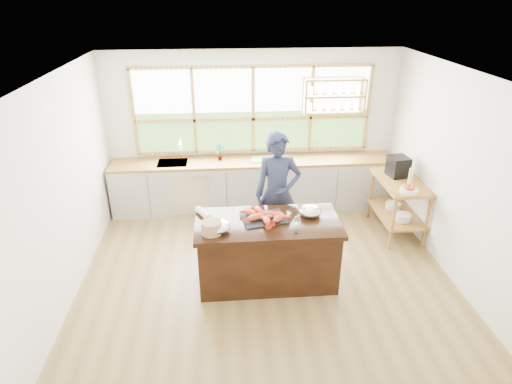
{
  "coord_description": "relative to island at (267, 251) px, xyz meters",
  "views": [
    {
      "loc": [
        -0.54,
        -4.9,
        3.6
      ],
      "look_at": [
        -0.12,
        0.15,
        1.16
      ],
      "focal_mm": 30.0,
      "sensor_mm": 36.0,
      "label": 1
    }
  ],
  "objects": [
    {
      "name": "ground_plane",
      "position": [
        0.0,
        0.2,
        -0.45
      ],
      "size": [
        5.0,
        5.0,
        0.0
      ],
      "primitive_type": "plane",
      "color": "olive"
    },
    {
      "name": "room_shell",
      "position": [
        0.02,
        0.71,
        1.3
      ],
      "size": [
        5.02,
        4.52,
        2.71
      ],
      "color": "silver",
      "rests_on": "ground_plane"
    },
    {
      "name": "back_counter",
      "position": [
        -0.02,
        2.14,
        0.0
      ],
      "size": [
        4.9,
        0.63,
        0.9
      ],
      "color": "#A6A59E",
      "rests_on": "ground_plane"
    },
    {
      "name": "right_shelf_unit",
      "position": [
        2.19,
        1.09,
        0.15
      ],
      "size": [
        0.62,
        1.1,
        0.9
      ],
      "color": "olive",
      "rests_on": "ground_plane"
    },
    {
      "name": "island",
      "position": [
        0.0,
        0.0,
        0.0
      ],
      "size": [
        1.85,
        0.9,
        0.9
      ],
      "color": "black",
      "rests_on": "ground_plane"
    },
    {
      "name": "cook",
      "position": [
        0.23,
        0.79,
        0.46
      ],
      "size": [
        0.67,
        0.45,
        1.82
      ],
      "primitive_type": "imported",
      "rotation": [
        0.0,
        0.0,
        -0.02
      ],
      "color": "#1C2239",
      "rests_on": "ground_plane"
    },
    {
      "name": "potted_plant",
      "position": [
        -0.6,
        2.2,
        0.59
      ],
      "size": [
        0.17,
        0.14,
        0.3
      ],
      "primitive_type": "imported",
      "rotation": [
        0.0,
        0.0,
        -0.2
      ],
      "color": "slate",
      "rests_on": "back_counter"
    },
    {
      "name": "cutting_board",
      "position": [
        0.15,
        2.14,
        0.45
      ],
      "size": [
        0.43,
        0.34,
        0.01
      ],
      "primitive_type": "cube",
      "rotation": [
        0.0,
        0.0,
        -0.1
      ],
      "color": "green",
      "rests_on": "back_counter"
    },
    {
      "name": "espresso_machine",
      "position": [
        2.19,
        1.29,
        0.6
      ],
      "size": [
        0.32,
        0.34,
        0.32
      ],
      "primitive_type": "cube",
      "rotation": [
        0.0,
        0.0,
        0.16
      ],
      "color": "black",
      "rests_on": "right_shelf_unit"
    },
    {
      "name": "wine_bottle",
      "position": [
        2.24,
        0.92,
        0.58
      ],
      "size": [
        0.07,
        0.07,
        0.27
      ],
      "primitive_type": "cylinder",
      "rotation": [
        0.0,
        0.0,
        -0.01
      ],
      "color": "#B0C869",
      "rests_on": "right_shelf_unit"
    },
    {
      "name": "fruit_bowl",
      "position": [
        2.14,
        0.7,
        0.49
      ],
      "size": [
        0.26,
        0.26,
        0.11
      ],
      "color": "silver",
      "rests_on": "right_shelf_unit"
    },
    {
      "name": "slate_board",
      "position": [
        -0.04,
        0.07,
        0.45
      ],
      "size": [
        0.62,
        0.5,
        0.02
      ],
      "primitive_type": "cube",
      "rotation": [
        0.0,
        0.0,
        0.19
      ],
      "color": "black",
      "rests_on": "island"
    },
    {
      "name": "lobster_pile",
      "position": [
        -0.05,
        0.05,
        0.5
      ],
      "size": [
        0.55,
        0.48,
        0.08
      ],
      "color": "red",
      "rests_on": "slate_board"
    },
    {
      "name": "mixing_bowl_left",
      "position": [
        -0.63,
        -0.18,
        0.51
      ],
      "size": [
        0.3,
        0.3,
        0.15
      ],
      "primitive_type": "ellipsoid",
      "color": "silver",
      "rests_on": "island"
    },
    {
      "name": "mixing_bowl_right",
      "position": [
        0.57,
        0.12,
        0.51
      ],
      "size": [
        0.29,
        0.29,
        0.14
      ],
      "primitive_type": "ellipsoid",
      "color": "silver",
      "rests_on": "island"
    },
    {
      "name": "wine_glass",
      "position": [
        0.32,
        -0.29,
        0.61
      ],
      "size": [
        0.08,
        0.08,
        0.22
      ],
      "color": "white",
      "rests_on": "island"
    },
    {
      "name": "wicker_basket",
      "position": [
        -0.71,
        -0.23,
        0.53
      ],
      "size": [
        0.25,
        0.25,
        0.16
      ],
      "primitive_type": "cylinder",
      "color": "#A37950",
      "rests_on": "island"
    },
    {
      "name": "parchment_roll",
      "position": [
        -0.83,
        0.22,
        0.49
      ],
      "size": [
        0.22,
        0.3,
        0.08
      ],
      "primitive_type": "cylinder",
      "rotation": [
        1.57,
        0.0,
        0.51
      ],
      "color": "silver",
      "rests_on": "island"
    }
  ]
}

